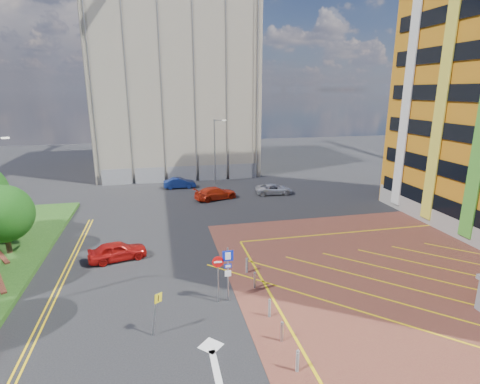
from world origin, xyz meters
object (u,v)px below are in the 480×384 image
object	(u,v)px
lamp_back	(215,149)
warning_sign	(156,309)
tree_c	(3,214)
car_blue_back	(180,183)
car_red_back	(216,193)
car_silver_back	(274,189)
car_red_left	(118,251)
sign_cluster	(224,269)

from	to	relation	value
lamp_back	warning_sign	world-z (taller)	lamp_back
tree_c	car_blue_back	distance (m)	21.35
car_red_back	car_silver_back	size ratio (longest dim) A/B	1.11
tree_c	car_red_back	world-z (taller)	tree_c
lamp_back	car_silver_back	world-z (taller)	lamp_back
tree_c	car_red_left	bearing A→B (deg)	-16.26
lamp_back	car_red_back	bearing A→B (deg)	-99.22
car_blue_back	lamp_back	bearing A→B (deg)	-75.65
lamp_back	car_red_back	size ratio (longest dim) A/B	1.73
car_red_back	car_blue_back	bearing A→B (deg)	14.50
sign_cluster	car_red_left	distance (m)	9.36
sign_cluster	tree_c	bearing A→B (deg)	146.84
car_red_back	lamp_back	bearing A→B (deg)	-26.39
warning_sign	car_red_left	distance (m)	9.46
car_silver_back	warning_sign	bearing A→B (deg)	154.94
car_silver_back	sign_cluster	bearing A→B (deg)	160.21
tree_c	car_silver_back	xyz separation A→B (m)	(23.21, 11.70, -2.62)
lamp_back	sign_cluster	world-z (taller)	lamp_back
tree_c	car_red_left	world-z (taller)	tree_c
lamp_back	car_blue_back	distance (m)	6.06
warning_sign	car_blue_back	size ratio (longest dim) A/B	0.60
car_red_left	car_silver_back	xyz separation A→B (m)	(15.70, 13.90, -0.09)
car_red_back	car_silver_back	world-z (taller)	car_red_back
sign_cluster	warning_sign	size ratio (longest dim) A/B	1.42
warning_sign	car_red_back	size ratio (longest dim) A/B	0.49
warning_sign	car_red_left	size ratio (longest dim) A/B	0.58
sign_cluster	car_silver_back	bearing A→B (deg)	65.56
sign_cluster	car_silver_back	xyz separation A→B (m)	(9.42, 20.72, -1.38)
tree_c	lamp_back	size ratio (longest dim) A/B	0.61
sign_cluster	car_blue_back	world-z (taller)	sign_cluster
tree_c	car_blue_back	size ratio (longest dim) A/B	1.30
tree_c	car_silver_back	bearing A→B (deg)	26.76
warning_sign	car_red_left	xyz separation A→B (m)	(-2.60, 9.06, -0.77)
car_red_left	car_red_back	world-z (taller)	car_red_back
lamp_back	warning_sign	size ratio (longest dim) A/B	3.56
car_red_left	warning_sign	bearing A→B (deg)	-177.03
warning_sign	car_red_back	bearing A→B (deg)	74.15
sign_cluster	car_red_back	xyz separation A→B (m)	(2.66, 20.12, -1.28)
lamp_back	car_silver_back	bearing A→B (deg)	-48.18
sign_cluster	warning_sign	world-z (taller)	sign_cluster
tree_c	car_silver_back	distance (m)	26.13
car_red_back	car_silver_back	bearing A→B (deg)	-102.11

